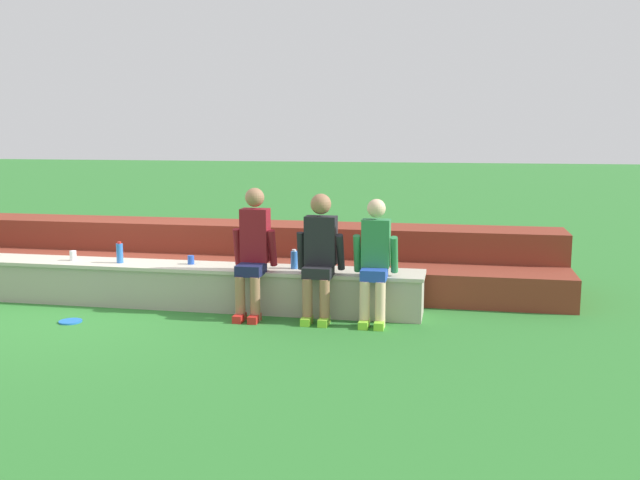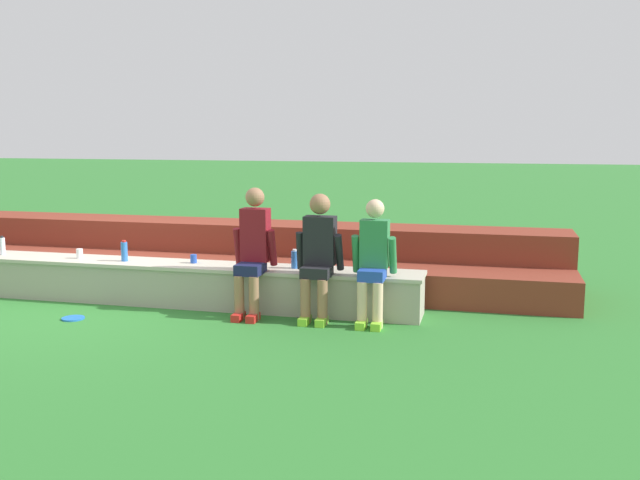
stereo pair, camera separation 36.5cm
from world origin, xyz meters
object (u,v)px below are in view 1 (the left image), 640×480
(water_bottle_center_gap, at_px, (294,260))
(water_bottle_near_right, at_px, (120,253))
(person_center, at_px, (375,259))
(plastic_cup_middle, at_px, (73,256))
(frisbee, at_px, (70,321))
(person_far_left, at_px, (253,249))
(person_left_of_center, at_px, (320,253))
(plastic_cup_left_end, at_px, (191,260))

(water_bottle_center_gap, distance_m, water_bottle_near_right, 2.13)
(person_center, relative_size, water_bottle_near_right, 5.25)
(water_bottle_center_gap, relative_size, plastic_cup_middle, 1.85)
(water_bottle_near_right, distance_m, frisbee, 1.09)
(person_far_left, xyz_separation_m, frisbee, (-1.88, -0.66, -0.75))
(person_left_of_center, distance_m, water_bottle_center_gap, 0.49)
(person_left_of_center, distance_m, plastic_cup_middle, 3.13)
(person_far_left, distance_m, frisbee, 2.13)
(person_far_left, bearing_deg, plastic_cup_left_end, 159.82)
(person_far_left, xyz_separation_m, plastic_cup_left_end, (-0.86, 0.32, -0.21))
(person_left_of_center, relative_size, plastic_cup_middle, 11.55)
(plastic_cup_middle, bearing_deg, person_center, -4.41)
(water_bottle_center_gap, relative_size, plastic_cup_left_end, 2.16)
(water_bottle_near_right, distance_m, plastic_cup_middle, 0.64)
(water_bottle_near_right, xyz_separation_m, frisbee, (-0.15, -0.90, -0.61))
(person_far_left, height_order, person_left_of_center, person_far_left)
(person_far_left, bearing_deg, water_bottle_center_gap, 36.71)
(person_far_left, distance_m, water_bottle_near_right, 1.75)
(plastic_cup_left_end, height_order, frisbee, plastic_cup_left_end)
(person_left_of_center, relative_size, water_bottle_center_gap, 6.25)
(water_bottle_near_right, bearing_deg, person_center, -4.77)
(person_left_of_center, relative_size, plastic_cup_left_end, 13.53)
(person_far_left, relative_size, water_bottle_near_right, 5.63)
(plastic_cup_left_end, bearing_deg, person_far_left, -20.18)
(water_bottle_center_gap, height_order, water_bottle_near_right, water_bottle_near_right)
(plastic_cup_middle, bearing_deg, water_bottle_center_gap, 0.77)
(person_center, relative_size, frisbee, 5.45)
(person_far_left, bearing_deg, frisbee, -160.52)
(water_bottle_center_gap, bearing_deg, plastic_cup_middle, -179.23)
(plastic_cup_middle, relative_size, plastic_cup_left_end, 1.17)
(water_bottle_near_right, height_order, plastic_cup_middle, water_bottle_near_right)
(person_center, xyz_separation_m, frisbee, (-3.24, -0.64, -0.69))
(plastic_cup_middle, relative_size, frisbee, 0.49)
(person_far_left, relative_size, person_left_of_center, 1.04)
(water_bottle_near_right, bearing_deg, frisbee, -99.45)
(person_center, height_order, plastic_cup_middle, person_center)
(water_bottle_center_gap, bearing_deg, person_center, -18.55)
(water_bottle_center_gap, relative_size, water_bottle_near_right, 0.87)
(plastic_cup_middle, height_order, plastic_cup_left_end, plastic_cup_middle)
(person_center, distance_m, frisbee, 3.38)
(water_bottle_center_gap, height_order, frisbee, water_bottle_center_gap)
(person_far_left, relative_size, plastic_cup_left_end, 14.01)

